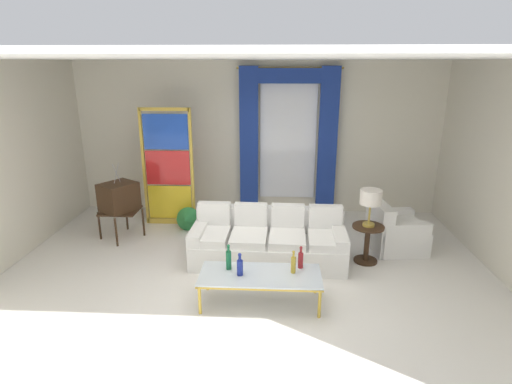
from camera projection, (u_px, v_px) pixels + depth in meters
The scene contains 18 objects.
ground_plane at pixel (246, 282), 5.80m from camera, with size 16.00×16.00×0.00m, color white.
wall_rear at pixel (258, 138), 8.26m from camera, with size 8.00×0.12×3.00m, color silver.
wall_left at pixel (4, 165), 6.11m from camera, with size 0.12×7.00×3.00m, color silver.
wall_right at pixel (511, 172), 5.73m from camera, with size 0.12×7.00×3.00m, color silver.
ceiling_slab at pixel (249, 58), 5.65m from camera, with size 8.00×7.60×0.04m, color white.
curtained_window at pixel (288, 128), 8.00m from camera, with size 2.00×0.17×2.70m.
couch_white_long at pixel (268, 241), 6.38m from camera, with size 2.36×0.98×0.86m.
coffee_table at pixel (260, 276), 5.19m from camera, with size 1.53×0.64×0.41m.
bottle_blue_decanter at pixel (229, 259), 5.27m from camera, with size 0.07×0.07×0.35m.
bottle_crystal_tall at pixel (240, 266), 5.13m from camera, with size 0.08×0.08×0.30m.
bottle_amber_squat at pixel (301, 259), 5.31m from camera, with size 0.07×0.07×0.30m.
bottle_ruby_flask at pixel (293, 264), 5.18m from camera, with size 0.06×0.06×0.31m.
vintage_tv at pixel (119, 198), 7.07m from camera, with size 0.75×0.77×1.35m.
armchair_white at pixel (393, 233), 6.76m from camera, with size 0.91×0.90×0.80m.
stained_glass_divider at pixel (168, 170), 7.60m from camera, with size 0.95×0.05×2.20m.
peacock_figurine at pixel (187, 220), 7.46m from camera, with size 0.44×0.60×0.50m.
round_side_table at pixel (367, 240), 6.30m from camera, with size 0.48×0.48×0.59m.
table_lamp_brass at pixel (371, 199), 6.09m from camera, with size 0.32×0.32×0.57m.
Camera 1 is at (0.42, -5.13, 2.96)m, focal length 28.87 mm.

